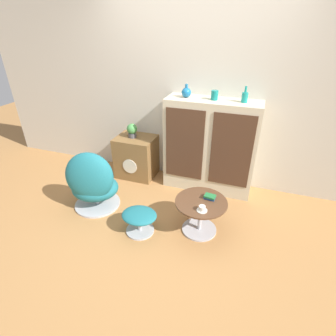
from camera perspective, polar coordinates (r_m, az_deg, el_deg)
The scene contains 13 objects.
ground_plane at distance 3.02m, azimuth -1.89°, elevation -14.37°, with size 12.00×12.00×0.00m, color #A87542.
wall_back at distance 3.60m, azimuth 6.04°, elevation 16.60°, with size 6.40×0.06×2.60m.
sideboard at distance 3.54m, azimuth 9.09°, elevation 4.64°, with size 1.19×0.40×1.25m.
tv_console at distance 3.96m, azimuth -6.88°, elevation 2.49°, with size 0.56×0.47×0.62m.
egg_chair at distance 3.33m, azimuth -16.09°, elevation -3.19°, with size 0.69×0.65×0.80m.
ottoman at distance 2.96m, azimuth -6.26°, elevation -10.69°, with size 0.40×0.34×0.27m.
coffee_table at distance 2.93m, azimuth 7.06°, elevation -9.51°, with size 0.57×0.57×0.40m.
vase_leftmost at distance 3.40m, azimuth 4.01°, elevation 16.12°, with size 0.12×0.12×0.16m.
vase_inner_left at distance 3.32m, azimuth 10.10°, elevation 15.35°, with size 0.09×0.09×0.11m.
vase_inner_right at distance 3.29m, azimuth 16.36°, elevation 14.63°, with size 0.07×0.07×0.19m.
potted_plant at distance 3.81m, azimuth -7.82°, elevation 8.16°, with size 0.15×0.15×0.20m.
teacup at distance 2.71m, azimuth 7.42°, elevation -8.80°, with size 0.11×0.11×0.06m.
book_stack at distance 2.89m, azimuth 9.09°, elevation -6.21°, with size 0.13×0.11×0.04m.
Camera 1 is at (0.81, -2.02, 2.09)m, focal length 28.00 mm.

